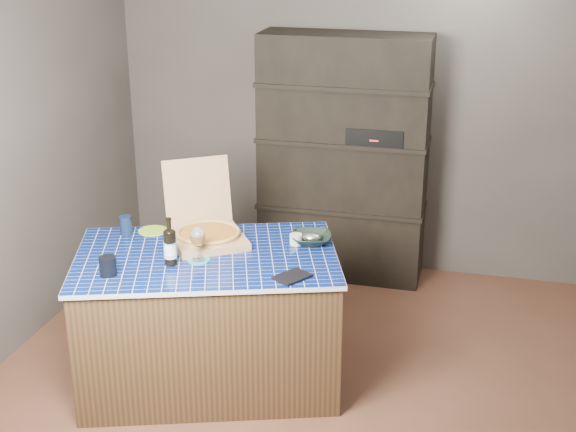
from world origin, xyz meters
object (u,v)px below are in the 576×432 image
(kitchen_island, at_px, (209,318))
(pizza_box, at_px, (207,231))
(bowl, at_px, (311,239))
(wine_glass, at_px, (198,238))
(dvd_case, at_px, (292,277))
(mead_bottle, at_px, (170,246))

(kitchen_island, distance_m, pizza_box, 0.50)
(pizza_box, distance_m, bowl, 0.60)
(pizza_box, bearing_deg, wine_glass, -114.26)
(kitchen_island, distance_m, dvd_case, 0.69)
(wine_glass, relative_size, dvd_case, 1.05)
(kitchen_island, xyz_separation_m, mead_bottle, (-0.14, -0.17, 0.50))
(mead_bottle, bearing_deg, wine_glass, 34.58)
(kitchen_island, bearing_deg, dvd_case, -36.80)
(dvd_case, xyz_separation_m, bowl, (-0.01, 0.49, 0.02))
(dvd_case, relative_size, bowl, 0.78)
(kitchen_island, xyz_separation_m, bowl, (0.53, 0.31, 0.42))
(dvd_case, bearing_deg, bowl, 124.09)
(pizza_box, distance_m, dvd_case, 0.70)
(wine_glass, bearing_deg, dvd_case, -9.43)
(kitchen_island, distance_m, mead_bottle, 0.55)
(kitchen_island, relative_size, pizza_box, 2.68)
(mead_bottle, distance_m, wine_glass, 0.16)
(pizza_box, distance_m, mead_bottle, 0.37)
(dvd_case, height_order, bowl, bowl)
(pizza_box, height_order, bowl, pizza_box)
(kitchen_island, distance_m, bowl, 0.75)
(wine_glass, height_order, bowl, wine_glass)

